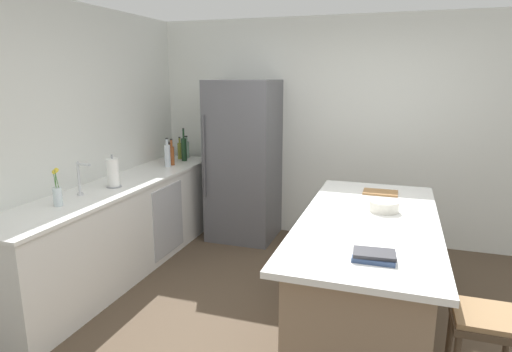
{
  "coord_description": "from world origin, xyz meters",
  "views": [
    {
      "loc": [
        0.49,
        -2.91,
        1.94
      ],
      "look_at": [
        -0.79,
        0.92,
        1.0
      ],
      "focal_mm": 30.42,
      "sensor_mm": 36.0,
      "label": 1
    }
  ],
  "objects_px": {
    "sink_faucet": "(80,178)",
    "syrup_bottle": "(169,155)",
    "olive_oil_bottle": "(180,150)",
    "cookbook_stack": "(374,256)",
    "flower_vase": "(57,193)",
    "mixing_bowl": "(384,206)",
    "kitchen_island": "(366,274)",
    "wine_bottle": "(184,149)",
    "soda_bottle": "(167,155)",
    "refrigerator": "(244,161)",
    "bar_stool": "(485,334)",
    "hot_sauce_bottle": "(169,154)",
    "gin_bottle": "(186,149)",
    "cutting_board": "(380,192)",
    "paper_towel_roll": "(113,173)",
    "vinegar_bottle": "(172,155)"
  },
  "relations": [
    {
      "from": "hot_sauce_bottle",
      "to": "cookbook_stack",
      "type": "distance_m",
      "value": 3.4
    },
    {
      "from": "sink_faucet",
      "to": "syrup_bottle",
      "type": "relative_size",
      "value": 1.2
    },
    {
      "from": "olive_oil_bottle",
      "to": "hot_sauce_bottle",
      "type": "distance_m",
      "value": 0.19
    },
    {
      "from": "olive_oil_bottle",
      "to": "cookbook_stack",
      "type": "distance_m",
      "value": 3.49
    },
    {
      "from": "paper_towel_roll",
      "to": "cutting_board",
      "type": "bearing_deg",
      "value": 12.86
    },
    {
      "from": "refrigerator",
      "to": "olive_oil_bottle",
      "type": "distance_m",
      "value": 0.88
    },
    {
      "from": "mixing_bowl",
      "to": "cutting_board",
      "type": "relative_size",
      "value": 0.76
    },
    {
      "from": "kitchen_island",
      "to": "paper_towel_roll",
      "type": "bearing_deg",
      "value": 175.23
    },
    {
      "from": "vinegar_bottle",
      "to": "mixing_bowl",
      "type": "distance_m",
      "value": 2.68
    },
    {
      "from": "gin_bottle",
      "to": "hot_sauce_bottle",
      "type": "relative_size",
      "value": 1.16
    },
    {
      "from": "mixing_bowl",
      "to": "flower_vase",
      "type": "bearing_deg",
      "value": -164.99
    },
    {
      "from": "refrigerator",
      "to": "mixing_bowl",
      "type": "xyz_separation_m",
      "value": [
        1.67,
        -1.4,
        0.01
      ]
    },
    {
      "from": "refrigerator",
      "to": "cookbook_stack",
      "type": "xyz_separation_m",
      "value": [
        1.65,
        -2.36,
        -0.01
      ]
    },
    {
      "from": "cutting_board",
      "to": "paper_towel_roll",
      "type": "bearing_deg",
      "value": -167.14
    },
    {
      "from": "gin_bottle",
      "to": "mixing_bowl",
      "type": "relative_size",
      "value": 1.25
    },
    {
      "from": "paper_towel_roll",
      "to": "wine_bottle",
      "type": "distance_m",
      "value": 1.38
    },
    {
      "from": "gin_bottle",
      "to": "wine_bottle",
      "type": "height_order",
      "value": "wine_bottle"
    },
    {
      "from": "olive_oil_bottle",
      "to": "hot_sauce_bottle",
      "type": "bearing_deg",
      "value": -103.62
    },
    {
      "from": "soda_bottle",
      "to": "mixing_bowl",
      "type": "bearing_deg",
      "value": -21.83
    },
    {
      "from": "kitchen_island",
      "to": "cookbook_stack",
      "type": "bearing_deg",
      "value": -83.91
    },
    {
      "from": "kitchen_island",
      "to": "flower_vase",
      "type": "xyz_separation_m",
      "value": [
        -2.42,
        -0.46,
        0.56
      ]
    },
    {
      "from": "sink_faucet",
      "to": "soda_bottle",
      "type": "xyz_separation_m",
      "value": [
        0.1,
        1.33,
        -0.02
      ]
    },
    {
      "from": "flower_vase",
      "to": "olive_oil_bottle",
      "type": "distance_m",
      "value": 2.12
    },
    {
      "from": "cookbook_stack",
      "to": "bar_stool",
      "type": "bearing_deg",
      "value": 0.67
    },
    {
      "from": "kitchen_island",
      "to": "mixing_bowl",
      "type": "xyz_separation_m",
      "value": [
        0.09,
        0.21,
        0.49
      ]
    },
    {
      "from": "bar_stool",
      "to": "soda_bottle",
      "type": "distance_m",
      "value": 3.64
    },
    {
      "from": "hot_sauce_bottle",
      "to": "olive_oil_bottle",
      "type": "bearing_deg",
      "value": 76.38
    },
    {
      "from": "syrup_bottle",
      "to": "cutting_board",
      "type": "height_order",
      "value": "syrup_bottle"
    },
    {
      "from": "kitchen_island",
      "to": "soda_bottle",
      "type": "xyz_separation_m",
      "value": [
        -2.35,
        1.19,
        0.58
      ]
    },
    {
      "from": "kitchen_island",
      "to": "wine_bottle",
      "type": "bearing_deg",
      "value": 146.09
    },
    {
      "from": "refrigerator",
      "to": "soda_bottle",
      "type": "relative_size",
      "value": 5.67
    },
    {
      "from": "syrup_bottle",
      "to": "mixing_bowl",
      "type": "relative_size",
      "value": 1.1
    },
    {
      "from": "gin_bottle",
      "to": "mixing_bowl",
      "type": "height_order",
      "value": "gin_bottle"
    },
    {
      "from": "olive_oil_bottle",
      "to": "soda_bottle",
      "type": "height_order",
      "value": "soda_bottle"
    },
    {
      "from": "refrigerator",
      "to": "bar_stool",
      "type": "bearing_deg",
      "value": -46.09
    },
    {
      "from": "cutting_board",
      "to": "soda_bottle",
      "type": "bearing_deg",
      "value": 169.47
    },
    {
      "from": "sink_faucet",
      "to": "olive_oil_bottle",
      "type": "height_order",
      "value": "sink_faucet"
    },
    {
      "from": "gin_bottle",
      "to": "soda_bottle",
      "type": "height_order",
      "value": "soda_bottle"
    },
    {
      "from": "wine_bottle",
      "to": "cutting_board",
      "type": "height_order",
      "value": "wine_bottle"
    },
    {
      "from": "kitchen_island",
      "to": "syrup_bottle",
      "type": "relative_size",
      "value": 8.86
    },
    {
      "from": "flower_vase",
      "to": "syrup_bottle",
      "type": "distance_m",
      "value": 1.84
    },
    {
      "from": "sink_faucet",
      "to": "syrup_bottle",
      "type": "height_order",
      "value": "sink_faucet"
    },
    {
      "from": "flower_vase",
      "to": "mixing_bowl",
      "type": "bearing_deg",
      "value": 15.01
    },
    {
      "from": "gin_bottle",
      "to": "wine_bottle",
      "type": "bearing_deg",
      "value": -70.67
    },
    {
      "from": "refrigerator",
      "to": "olive_oil_bottle",
      "type": "height_order",
      "value": "refrigerator"
    },
    {
      "from": "refrigerator",
      "to": "hot_sauce_bottle",
      "type": "height_order",
      "value": "refrigerator"
    },
    {
      "from": "hot_sauce_bottle",
      "to": "cutting_board",
      "type": "distance_m",
      "value": 2.64
    },
    {
      "from": "wine_bottle",
      "to": "syrup_bottle",
      "type": "bearing_deg",
      "value": -117.12
    },
    {
      "from": "bar_stool",
      "to": "vinegar_bottle",
      "type": "relative_size",
      "value": 2.19
    },
    {
      "from": "kitchen_island",
      "to": "mixing_bowl",
      "type": "height_order",
      "value": "mixing_bowl"
    }
  ]
}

